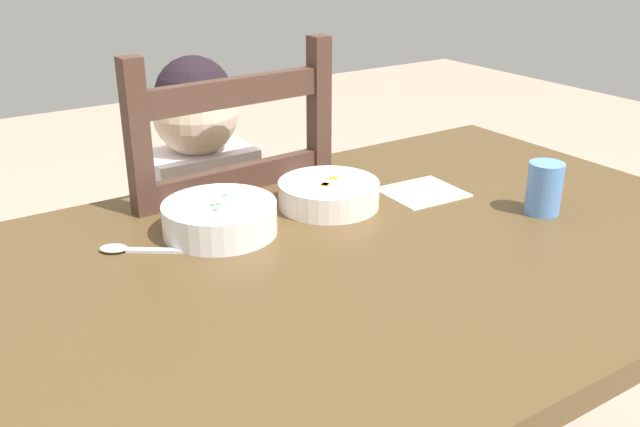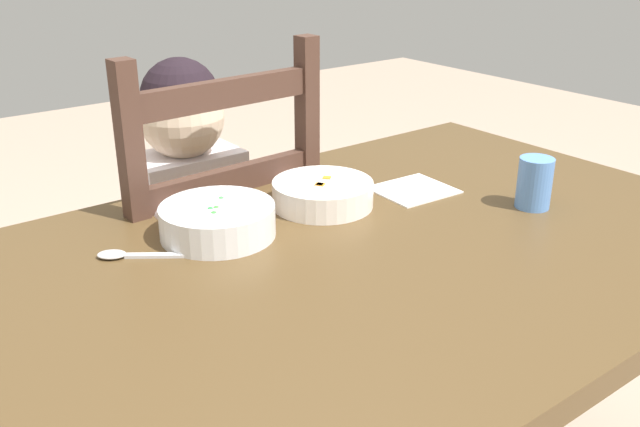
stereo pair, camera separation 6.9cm
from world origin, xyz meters
name	(u,v)px [view 1 (the left image)]	position (x,y,z in m)	size (l,w,h in m)	color
dining_table	(342,307)	(0.00, 0.00, 0.61)	(1.40, 0.85, 0.70)	brown
dining_chair	(213,280)	(-0.01, 0.47, 0.45)	(0.44, 0.44, 0.98)	#492F24
child_figure	(207,212)	(-0.02, 0.47, 0.61)	(0.32, 0.31, 0.93)	white
bowl_of_peas	(220,217)	(-0.12, 0.17, 0.73)	(0.19, 0.19, 0.05)	white
bowl_of_carrots	(329,193)	(0.09, 0.17, 0.73)	(0.18, 0.18, 0.05)	white
spoon	(127,249)	(-0.28, 0.19, 0.71)	(0.12, 0.10, 0.01)	silver
drinking_cup	(544,188)	(0.38, -0.06, 0.75)	(0.06, 0.06, 0.09)	#5B90DF
paper_napkin	(422,192)	(0.28, 0.13, 0.70)	(0.14, 0.13, 0.00)	white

